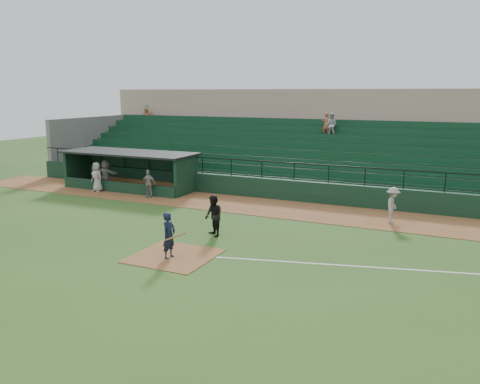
% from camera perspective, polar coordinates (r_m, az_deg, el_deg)
% --- Properties ---
extents(ground, '(90.00, 90.00, 0.00)m').
position_cam_1_polar(ground, '(19.80, -6.15, -6.62)').
color(ground, '#2C511A').
rests_on(ground, ground).
extents(warning_track, '(40.00, 4.00, 0.03)m').
position_cam_1_polar(warning_track, '(26.70, 2.72, -1.74)').
color(warning_track, brown).
rests_on(warning_track, ground).
extents(home_plate_dirt, '(3.00, 3.00, 0.03)m').
position_cam_1_polar(home_plate_dirt, '(18.99, -7.72, -7.41)').
color(home_plate_dirt, brown).
rests_on(home_plate_dirt, ground).
extents(foul_line, '(17.49, 4.44, 0.01)m').
position_cam_1_polar(foul_line, '(18.42, 18.08, -8.55)').
color(foul_line, white).
rests_on(foul_line, ground).
extents(stadium_structure, '(38.00, 13.08, 6.40)m').
position_cam_1_polar(stadium_structure, '(34.18, 8.15, 4.99)').
color(stadium_structure, black).
rests_on(stadium_structure, ground).
extents(dugout, '(8.90, 3.20, 2.42)m').
position_cam_1_polar(dugout, '(32.59, -12.27, 2.80)').
color(dugout, black).
rests_on(dugout, ground).
extents(batter_at_plate, '(1.02, 0.70, 1.78)m').
position_cam_1_polar(batter_at_plate, '(18.53, -8.30, -5.07)').
color(batter_at_plate, black).
rests_on(batter_at_plate, ground).
extents(umpire, '(1.12, 1.09, 1.81)m').
position_cam_1_polar(umpire, '(21.17, -3.11, -2.81)').
color(umpire, black).
rests_on(umpire, ground).
extents(runner, '(0.69, 1.14, 1.73)m').
position_cam_1_polar(runner, '(24.31, 17.42, -1.47)').
color(runner, '#9D9893').
rests_on(runner, warning_track).
extents(dugout_player_a, '(0.98, 0.43, 1.66)m').
position_cam_1_polar(dugout_player_a, '(29.35, -10.65, 0.97)').
color(dugout_player_a, gray).
rests_on(dugout_player_a, warning_track).
extents(dugout_player_b, '(1.00, 0.76, 1.84)m').
position_cam_1_polar(dugout_player_b, '(31.85, -16.38, 1.70)').
color(dugout_player_b, '#A5A09A').
rests_on(dugout_player_b, warning_track).
extents(dugout_player_c, '(1.78, 0.72, 1.87)m').
position_cam_1_polar(dugout_player_c, '(32.73, -15.39, 2.03)').
color(dugout_player_c, '#A6A19B').
rests_on(dugout_player_c, warning_track).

